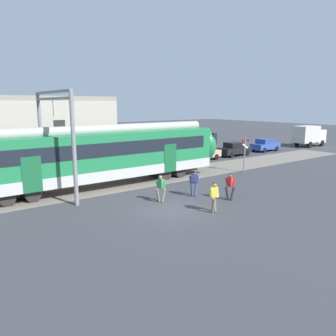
% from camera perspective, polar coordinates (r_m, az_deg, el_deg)
% --- Properties ---
extents(ground_plane, '(160.00, 160.00, 0.00)m').
position_cam_1_polar(ground_plane, '(18.18, 0.83, -7.27)').
color(ground_plane, '#38383D').
extents(pedestrian_green, '(0.68, 0.54, 1.67)m').
position_cam_1_polar(pedestrian_green, '(19.28, -1.23, -3.14)').
color(pedestrian_green, '#6B6051').
rests_on(pedestrian_green, ground).
extents(pedestrian_yellow, '(0.65, 0.57, 1.67)m').
position_cam_1_polar(pedestrian_yellow, '(17.63, 8.02, -4.61)').
color(pedestrian_yellow, '#6B6051').
rests_on(pedestrian_yellow, ground).
extents(pedestrian_navy, '(0.71, 0.51, 1.67)m').
position_cam_1_polar(pedestrian_navy, '(20.52, 4.53, -2.29)').
color(pedestrian_navy, navy).
rests_on(pedestrian_navy, ground).
extents(pedestrian_red, '(0.63, 0.54, 1.67)m').
position_cam_1_polar(pedestrian_red, '(20.03, 10.83, -2.79)').
color(pedestrian_red, '#28282D').
rests_on(pedestrian_red, ground).
extents(parked_car_tan, '(4.08, 1.91, 1.54)m').
position_cam_1_polar(parked_car_tan, '(34.05, 6.01, 2.68)').
color(parked_car_tan, tan).
rests_on(parked_car_tan, ground).
extents(parked_car_black, '(4.02, 1.79, 1.54)m').
position_cam_1_polar(parked_car_black, '(37.36, 11.46, 3.27)').
color(parked_car_black, black).
rests_on(parked_car_black, ground).
extents(parked_car_blue, '(4.04, 1.84, 1.54)m').
position_cam_1_polar(parked_car_blue, '(42.07, 16.58, 3.88)').
color(parked_car_blue, '#284799').
rests_on(parked_car_blue, ground).
extents(box_truck, '(5.28, 2.17, 2.82)m').
position_cam_1_polar(box_truck, '(48.75, 23.36, 5.30)').
color(box_truck, beige).
rests_on(box_truck, ground).
extents(catenary_gantry, '(0.24, 6.64, 6.53)m').
position_cam_1_polar(catenary_gantry, '(21.90, -19.18, 6.78)').
color(catenary_gantry, gray).
rests_on(catenary_gantry, ground).
extents(crossing_signal, '(0.96, 0.21, 3.00)m').
position_cam_1_polar(crossing_signal, '(28.39, 13.26, 3.27)').
color(crossing_signal, gray).
rests_on(crossing_signal, ground).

